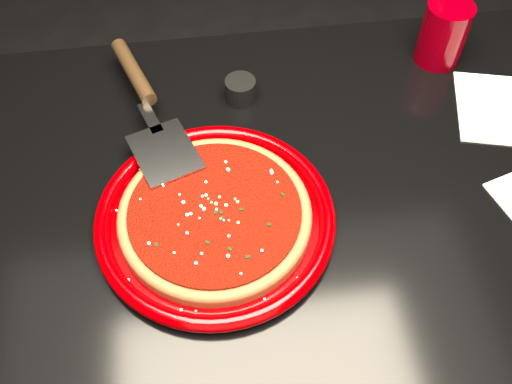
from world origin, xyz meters
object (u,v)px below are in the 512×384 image
plate (215,218)px  cup (443,33)px  pizza_server (149,106)px  table (282,324)px  ramekin (241,90)px

plate → cup: (0.41, 0.28, 0.04)m
pizza_server → cup: (0.49, 0.09, 0.01)m
table → cup: cup is taller
table → pizza_server: bearing=133.0°
pizza_server → cup: 0.49m
pizza_server → cup: cup is taller
table → pizza_server: 0.50m
table → pizza_server: pizza_server is taller
pizza_server → ramekin: (0.14, 0.04, -0.02)m
plate → ramekin: size_ratio=6.68×
ramekin → pizza_server: bearing=-164.5°
table → ramekin: (-0.04, 0.24, 0.39)m
table → plate: size_ratio=3.66×
cup → ramekin: bearing=-171.7°
table → plate: (-0.10, 0.01, 0.39)m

